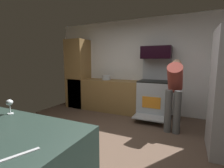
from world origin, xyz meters
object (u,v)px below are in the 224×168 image
Objects in this scene: microwave at (156,53)px; oven_range at (154,98)px; person_cook at (174,88)px; stock_pot at (106,77)px; wine_glass_mid at (10,103)px.

oven_range is at bearing -90.00° from microwave.
microwave is (0.00, 0.10, 1.16)m from oven_range.
microwave is at bearing 90.00° from oven_range.
oven_range is 1.01× the size of person_cook.
person_cook is (0.53, -0.77, -0.77)m from microwave.
stock_pot is (-1.40, 0.02, 0.46)m from oven_range.
stock_pot is at bearing 160.37° from person_cook.
oven_range is 1.16m from microwave.
stock_pot is (-1.40, -0.08, -0.69)m from microwave.
wine_glass_mid is at bearing -80.90° from stock_pot.
stock_pot is (-1.93, 0.69, 0.08)m from person_cook.
oven_range is 0.94m from person_cook.
microwave is at bearing 3.27° from stock_pot.
wine_glass_mid reaches higher than stock_pot.
oven_range is at bearing 128.23° from person_cook.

